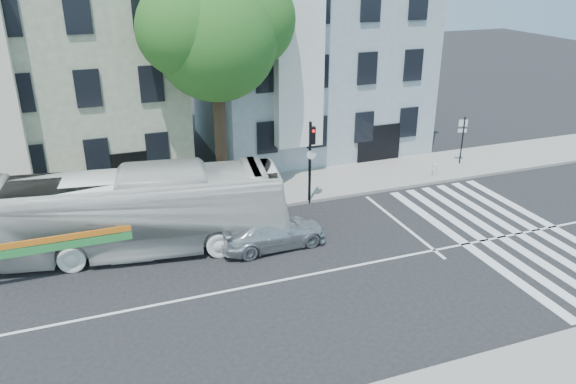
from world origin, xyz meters
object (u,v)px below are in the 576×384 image
traffic_signal (311,152)px  sedan (273,232)px  fire_hydrant (435,170)px  bus (134,212)px

traffic_signal → sedan: bearing=-119.3°
fire_hydrant → bus: bearing=-170.9°
bus → traffic_signal: size_ratio=2.99×
traffic_signal → fire_hydrant: traffic_signal is taller
sedan → fire_hydrant: sedan is taller
bus → sedan: (5.16, -1.56, -1.02)m
bus → fire_hydrant: 15.77m
bus → sedan: bus is taller
bus → fire_hydrant: size_ratio=15.89×
bus → sedan: bearing=-98.4°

